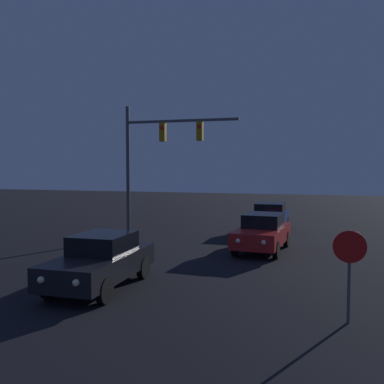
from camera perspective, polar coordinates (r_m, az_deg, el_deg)
car_near at (r=13.07m, az=-12.07°, el=-8.91°), size 1.93×4.44×1.58m
car_mid at (r=18.50m, az=9.37°, el=-5.29°), size 2.07×4.49×1.58m
car_far at (r=24.08m, az=10.33°, el=-3.31°), size 1.86×4.42×1.58m
traffic_signal_mast at (r=20.93m, az=-5.01°, el=5.56°), size 5.67×0.30×6.55m
stop_sign at (r=10.41m, az=20.26°, el=-8.33°), size 0.74×0.07×2.13m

